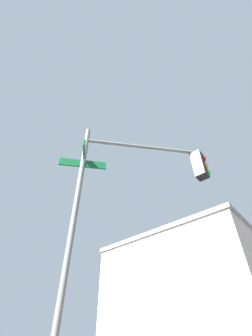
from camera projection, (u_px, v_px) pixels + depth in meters
name	position (u px, v px, depth m)	size (l,w,h in m)	color
traffic_signal_near	(140.00, 184.00, 5.36)	(2.49, 2.93, 5.77)	slate
building_stucco	(224.00, 313.00, 25.64)	(14.65, 24.95, 10.81)	beige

